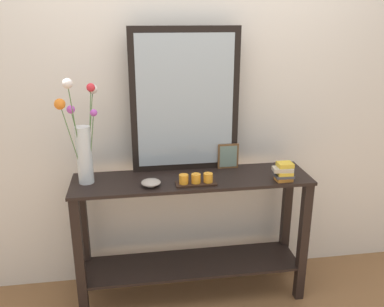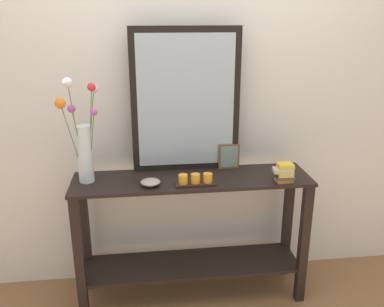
% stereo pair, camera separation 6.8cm
% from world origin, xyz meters
% --- Properties ---
extents(ground_plane, '(7.00, 6.00, 0.02)m').
position_xyz_m(ground_plane, '(0.00, 0.00, -0.01)').
color(ground_plane, brown).
extents(wall_back, '(6.40, 0.08, 2.70)m').
position_xyz_m(wall_back, '(0.00, 0.31, 1.35)').
color(wall_back, silver).
rests_on(wall_back, ground).
extents(console_table, '(1.48, 0.38, 0.85)m').
position_xyz_m(console_table, '(0.00, 0.00, 0.52)').
color(console_table, black).
rests_on(console_table, ground).
extents(mirror_leaning, '(0.68, 0.03, 0.90)m').
position_xyz_m(mirror_leaning, '(-0.02, 0.16, 1.31)').
color(mirror_leaning, black).
rests_on(mirror_leaning, console_table).
extents(tall_vase_left, '(0.23, 0.26, 0.65)m').
position_xyz_m(tall_vase_left, '(-0.65, 0.03, 1.11)').
color(tall_vase_left, silver).
rests_on(tall_vase_left, console_table).
extents(candle_tray, '(0.24, 0.09, 0.07)m').
position_xyz_m(candle_tray, '(0.01, -0.11, 0.88)').
color(candle_tray, black).
rests_on(candle_tray, console_table).
extents(picture_frame_small, '(0.14, 0.01, 0.17)m').
position_xyz_m(picture_frame_small, '(0.26, 0.14, 0.94)').
color(picture_frame_small, brown).
rests_on(picture_frame_small, console_table).
extents(decorative_bowl, '(0.12, 0.12, 0.04)m').
position_xyz_m(decorative_bowl, '(-0.26, -0.09, 0.88)').
color(decorative_bowl, '#9E9389').
rests_on(decorative_bowl, console_table).
extents(book_stack, '(0.13, 0.10, 0.11)m').
position_xyz_m(book_stack, '(0.55, -0.12, 0.91)').
color(book_stack, orange).
rests_on(book_stack, console_table).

